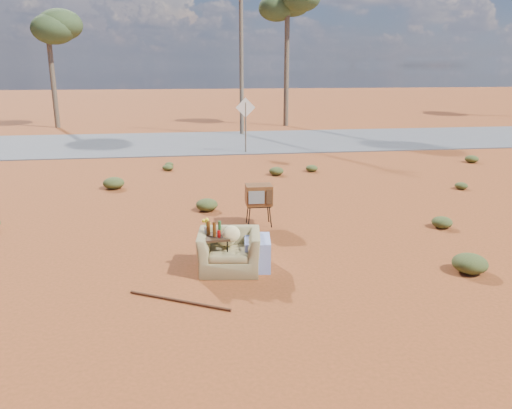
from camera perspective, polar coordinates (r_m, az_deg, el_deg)
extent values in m
plane|color=#933F1D|center=(8.57, -1.03, -7.75)|extent=(140.00, 140.00, 0.00)
cube|color=#565659|center=(23.08, -5.85, 7.10)|extent=(140.00, 7.00, 0.04)
imported|color=olive|center=(8.52, -3.09, -4.60)|extent=(1.12, 0.81, 0.91)
ellipsoid|color=#F2E094|center=(8.54, -3.41, -4.02)|extent=(0.33, 0.33, 0.19)
ellipsoid|color=#F2E094|center=(8.27, -2.82, -3.40)|extent=(0.29, 0.15, 0.29)
cube|color=#213899|center=(8.68, 0.16, -5.54)|extent=(0.52, 0.73, 0.53)
cube|color=black|center=(10.88, 0.32, -0.06)|extent=(0.51, 0.40, 0.03)
cylinder|color=black|center=(10.75, -0.79, -1.54)|extent=(0.02, 0.02, 0.46)
cylinder|color=black|center=(10.81, 1.65, -1.45)|extent=(0.02, 0.02, 0.46)
cylinder|color=black|center=(11.09, -0.99, -0.99)|extent=(0.02, 0.02, 0.46)
cylinder|color=black|center=(11.15, 1.38, -0.91)|extent=(0.02, 0.02, 0.46)
cube|color=brown|center=(10.82, 0.32, 1.13)|extent=(0.58, 0.45, 0.44)
cube|color=slate|center=(10.59, 0.06, 0.80)|extent=(0.34, 0.03, 0.27)
cube|color=#472D19|center=(10.63, 1.53, 0.85)|extent=(0.13, 0.02, 0.31)
cube|color=#3B2915|center=(8.39, -4.69, -3.72)|extent=(0.47, 0.47, 0.04)
cylinder|color=black|center=(8.32, -5.72, -6.23)|extent=(0.02, 0.02, 0.63)
cylinder|color=black|center=(8.36, -3.27, -6.07)|extent=(0.02, 0.02, 0.63)
cylinder|color=black|center=(8.65, -5.96, -5.36)|extent=(0.02, 0.02, 0.63)
cylinder|color=black|center=(8.69, -3.61, -5.21)|extent=(0.02, 0.02, 0.63)
cylinder|color=#4B270C|center=(8.38, -5.47, -2.80)|extent=(0.06, 0.06, 0.23)
cylinder|color=#4B270C|center=(8.28, -4.77, -2.95)|extent=(0.06, 0.06, 0.25)
cylinder|color=#265122|center=(8.45, -4.18, -2.69)|extent=(0.05, 0.05, 0.21)
cylinder|color=#AC0D0F|center=(8.29, -4.26, -3.40)|extent=(0.06, 0.06, 0.12)
cylinder|color=silver|center=(8.48, -5.71, -2.97)|extent=(0.07, 0.07, 0.13)
ellipsoid|color=yellow|center=(8.43, -5.74, -1.98)|extent=(0.14, 0.14, 0.11)
cylinder|color=#4C2A14|center=(7.64, -8.79, -10.80)|extent=(1.49, 0.86, 0.04)
cylinder|color=brown|center=(20.11, -1.20, 8.75)|extent=(0.06, 0.06, 2.00)
cube|color=silver|center=(20.03, -1.21, 11.02)|extent=(0.78, 0.04, 0.78)
cylinder|color=brown|center=(30.62, -22.26, 13.73)|extent=(0.28, 0.28, 6.00)
ellipsoid|color=#40562C|center=(30.69, -22.76, 18.38)|extent=(3.20, 3.20, 2.20)
cylinder|color=brown|center=(29.42, 3.52, 15.77)|extent=(0.28, 0.28, 7.00)
ellipsoid|color=#40562C|center=(29.59, 3.62, 21.58)|extent=(3.20, 3.20, 2.20)
cylinder|color=brown|center=(25.49, -1.69, 16.94)|extent=(0.20, 0.20, 8.00)
ellipsoid|color=#424E22|center=(11.54, 20.49, -1.91)|extent=(0.44, 0.44, 0.24)
ellipsoid|color=#424E22|center=(14.80, -15.96, 2.38)|extent=(0.60, 0.60, 0.33)
ellipsoid|color=#424E22|center=(15.35, 22.41, 2.00)|extent=(0.36, 0.36, 0.20)
ellipsoid|color=#424E22|center=(16.68, 6.38, 4.13)|extent=(0.40, 0.40, 0.22)
ellipsoid|color=#424E22|center=(17.63, -9.89, 4.53)|extent=(0.30, 0.30, 0.17)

